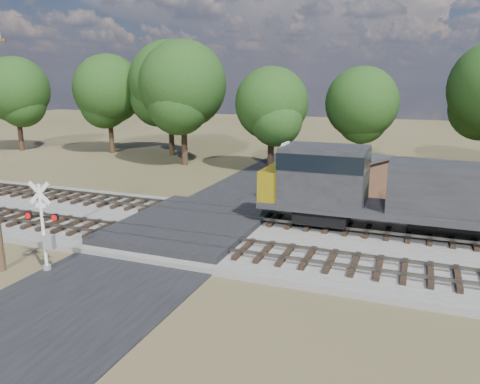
% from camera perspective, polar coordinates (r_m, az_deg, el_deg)
% --- Properties ---
extents(ground, '(160.00, 160.00, 0.00)m').
position_cam_1_polar(ground, '(25.08, -6.50, -5.08)').
color(ground, '#424323').
rests_on(ground, ground).
extents(ballast_bed, '(140.00, 10.00, 0.30)m').
position_cam_1_polar(ballast_bed, '(22.91, 17.09, -7.06)').
color(ballast_bed, gray).
rests_on(ballast_bed, ground).
extents(road, '(7.00, 60.00, 0.08)m').
position_cam_1_polar(road, '(25.06, -6.50, -5.00)').
color(road, black).
rests_on(road, ground).
extents(crossing_panel, '(7.00, 9.00, 0.62)m').
position_cam_1_polar(crossing_panel, '(25.40, -6.00, -4.08)').
color(crossing_panel, '#262628').
rests_on(crossing_panel, ground).
extents(track_near, '(140.00, 2.60, 0.33)m').
position_cam_1_polar(track_near, '(21.97, -1.67, -6.60)').
color(track_near, black).
rests_on(track_near, ballast_bed).
extents(track_far, '(140.00, 2.60, 0.33)m').
position_cam_1_polar(track_far, '(26.41, 2.53, -3.09)').
color(track_far, black).
rests_on(track_far, ballast_bed).
extents(crossing_signal_near, '(1.59, 0.38, 3.94)m').
position_cam_1_polar(crossing_signal_near, '(21.30, -22.64, -4.85)').
color(crossing_signal_near, silver).
rests_on(crossing_signal_near, ground).
extents(crossing_signal_far, '(1.56, 0.35, 3.88)m').
position_cam_1_polar(crossing_signal_far, '(30.25, 5.48, 1.37)').
color(crossing_signal_far, silver).
rests_on(crossing_signal_far, ground).
extents(equipment_shed, '(6.40, 6.40, 3.30)m').
position_cam_1_polar(equipment_shed, '(30.56, 12.01, 1.36)').
color(equipment_shed, '#4E2F21').
rests_on(equipment_shed, ground).
extents(treeline, '(84.19, 12.81, 11.95)m').
position_cam_1_polar(treeline, '(41.95, 15.17, 11.82)').
color(treeline, black).
rests_on(treeline, ground).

